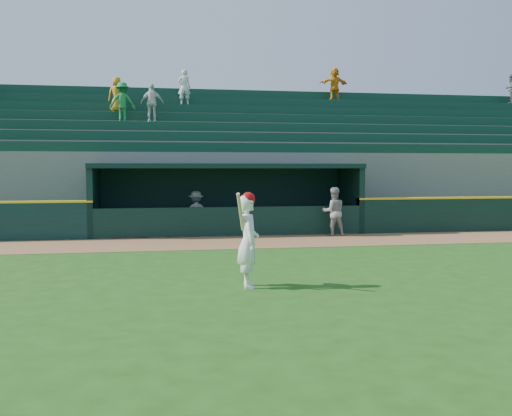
# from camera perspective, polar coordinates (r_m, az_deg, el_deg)

# --- Properties ---
(ground) EXTENTS (120.00, 120.00, 0.00)m
(ground) POSITION_cam_1_polar(r_m,az_deg,el_deg) (12.97, 1.22, -6.23)
(ground) COLOR #1F4C13
(ground) RESTS_ON ground
(warning_track) EXTENTS (40.00, 3.00, 0.01)m
(warning_track) POSITION_cam_1_polar(r_m,az_deg,el_deg) (17.75, -1.83, -3.44)
(warning_track) COLOR brown
(warning_track) RESTS_ON ground
(dugout_player_front) EXTENTS (0.83, 0.66, 1.66)m
(dugout_player_front) POSITION_cam_1_polar(r_m,az_deg,el_deg) (19.52, 7.75, -0.37)
(dugout_player_front) COLOR #969591
(dugout_player_front) RESTS_ON ground
(dugout_player_inside) EXTENTS (1.02, 0.66, 1.50)m
(dugout_player_inside) POSITION_cam_1_polar(r_m,az_deg,el_deg) (20.27, -6.02, -0.42)
(dugout_player_inside) COLOR #989994
(dugout_player_inside) RESTS_ON ground
(dugout) EXTENTS (9.40, 2.80, 2.46)m
(dugout) POSITION_cam_1_polar(r_m,az_deg,el_deg) (20.70, -3.04, 1.38)
(dugout) COLOR slate
(dugout) RESTS_ON ground
(stands) EXTENTS (34.50, 6.25, 7.05)m
(stands) POSITION_cam_1_polar(r_m,az_deg,el_deg) (25.22, -4.32, 4.21)
(stands) COLOR slate
(stands) RESTS_ON ground
(batter_at_plate) EXTENTS (0.53, 0.80, 1.86)m
(batter_at_plate) POSITION_cam_1_polar(r_m,az_deg,el_deg) (11.03, -0.79, -3.18)
(batter_at_plate) COLOR white
(batter_at_plate) RESTS_ON ground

